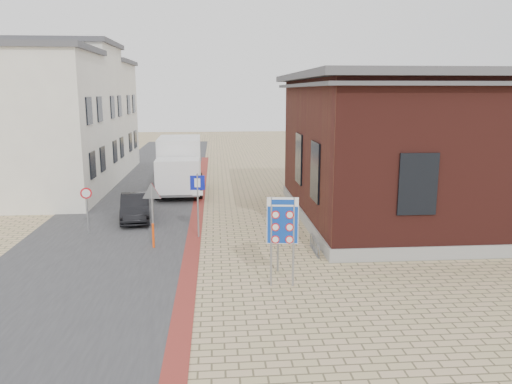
{
  "coord_description": "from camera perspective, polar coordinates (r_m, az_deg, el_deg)",
  "views": [
    {
      "loc": [
        -1.03,
        -15.64,
        6.0
      ],
      "look_at": [
        0.48,
        3.01,
        2.2
      ],
      "focal_mm": 35.0,
      "sensor_mm": 36.0,
      "label": 1
    }
  ],
  "objects": [
    {
      "name": "yield_sign",
      "position": [
        20.05,
        -11.81,
        -0.7
      ],
      "size": [
        0.86,
        0.18,
        2.43
      ],
      "rotation": [
        0.0,
        0.0,
        -0.14
      ],
      "color": "gray",
      "rests_on": "ground"
    },
    {
      "name": "ground",
      "position": [
        16.78,
        -0.82,
        -9.47
      ],
      "size": [
        120.0,
        120.0,
        0.0
      ],
      "primitive_type": "plane",
      "color": "tan",
      "rests_on": "ground"
    },
    {
      "name": "sedan",
      "position": [
        24.2,
        -13.63,
        -1.71
      ],
      "size": [
        1.8,
        3.87,
        1.23
      ],
      "primitive_type": "imported",
      "rotation": [
        0.0,
        0.0,
        0.14
      ],
      "color": "black",
      "rests_on": "ground"
    },
    {
      "name": "bike_rack",
      "position": [
        19.09,
        6.74,
        -6.08
      ],
      "size": [
        0.08,
        1.8,
        0.6
      ],
      "color": "slate",
      "rests_on": "ground"
    },
    {
      "name": "brick_building",
      "position": [
        24.88,
        19.22,
        5.04
      ],
      "size": [
        13.0,
        13.0,
        6.8
      ],
      "color": "gray",
      "rests_on": "ground"
    },
    {
      "name": "speed_sign",
      "position": [
        22.22,
        -18.78,
        -1.29
      ],
      "size": [
        0.47,
        0.15,
        2.02
      ],
      "rotation": [
        0.0,
        0.0,
        0.26
      ],
      "color": "gray",
      "rests_on": "ground"
    },
    {
      "name": "bollard",
      "position": [
        19.79,
        -11.66,
        -4.92
      ],
      "size": [
        0.11,
        0.11,
        0.99
      ],
      "primitive_type": "cylinder",
      "rotation": [
        0.0,
        0.0,
        -0.28
      ],
      "color": "#FF4B0D",
      "rests_on": "ground"
    },
    {
      "name": "townhouse_far",
      "position": [
        40.91,
        -18.94,
        8.3
      ],
      "size": [
        7.4,
        6.4,
        8.3
      ],
      "color": "silver",
      "rests_on": "ground"
    },
    {
      "name": "curb_strip",
      "position": [
        26.34,
        -6.63,
        -1.73
      ],
      "size": [
        0.6,
        40.0,
        0.02
      ],
      "primitive_type": "cube",
      "color": "maroon",
      "rests_on": "ground"
    },
    {
      "name": "border_sign",
      "position": [
        15.29,
        3.05,
        -3.52
      ],
      "size": [
        0.97,
        0.16,
        2.84
      ],
      "rotation": [
        0.0,
        0.0,
        -0.11
      ],
      "color": "gray",
      "rests_on": "ground"
    },
    {
      "name": "road_strip",
      "position": [
        31.53,
        -12.7,
        0.24
      ],
      "size": [
        7.0,
        60.0,
        0.02
      ],
      "primitive_type": "cube",
      "color": "#38383A",
      "rests_on": "ground"
    },
    {
      "name": "parking_sign",
      "position": [
        20.57,
        -6.68,
        -0.21
      ],
      "size": [
        0.6,
        0.07,
        2.7
      ],
      "rotation": [
        0.0,
        0.0,
        -0.04
      ],
      "color": "gray",
      "rests_on": "ground"
    },
    {
      "name": "box_truck",
      "position": [
        30.16,
        -8.74,
        3.09
      ],
      "size": [
        2.79,
        6.25,
        3.23
      ],
      "rotation": [
        0.0,
        0.0,
        0.03
      ],
      "color": "slate",
      "rests_on": "ground"
    },
    {
      "name": "townhouse_near",
      "position": [
        29.43,
        -24.6,
        6.88
      ],
      "size": [
        7.4,
        6.4,
        8.3
      ],
      "color": "silver",
      "rests_on": "ground"
    },
    {
      "name": "essen_sign",
      "position": [
        16.67,
        2.54,
        -4.01
      ],
      "size": [
        0.63,
        0.14,
        2.35
      ],
      "rotation": [
        0.0,
        0.0,
        0.16
      ],
      "color": "gray",
      "rests_on": "ground"
    },
    {
      "name": "townhouse_mid",
      "position": [
        35.11,
        -21.36,
        8.36
      ],
      "size": [
        7.4,
        6.4,
        9.1
      ],
      "color": "silver",
      "rests_on": "ground"
    }
  ]
}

